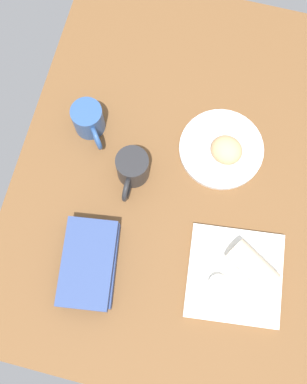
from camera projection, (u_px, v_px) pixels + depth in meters
dining_table at (192, 178)px, 125.37cm from camera, size 110.00×90.00×4.00cm
round_plate at (221, 149)px, 124.63cm from camera, size 21.88×21.88×1.40cm
scone_pastry at (227, 150)px, 120.72cm from camera, size 9.91×10.30×5.80cm
square_plate at (235, 275)px, 115.91cm from camera, size 25.04×25.04×1.60cm
sauce_cup at (217, 284)px, 113.20cm from camera, size 4.50×4.50×2.55cm
breakfast_wrap at (252, 266)px, 112.70cm from camera, size 11.45×13.48×6.06cm
book_stack at (89, 264)px, 114.47cm from camera, size 22.72×15.50×5.98cm
coffee_mug at (89, 120)px, 122.50cm from camera, size 11.35×9.86×9.09cm
second_mug at (132, 169)px, 118.92cm from camera, size 13.11×8.16×9.34cm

